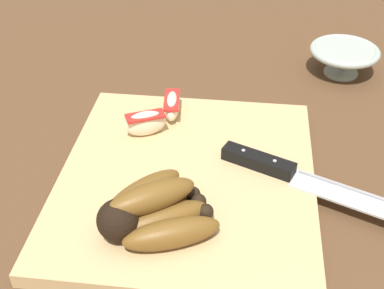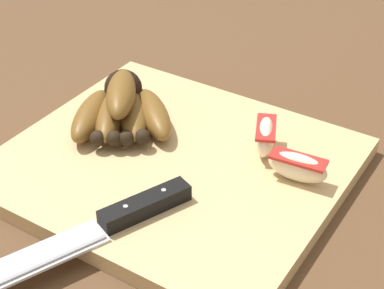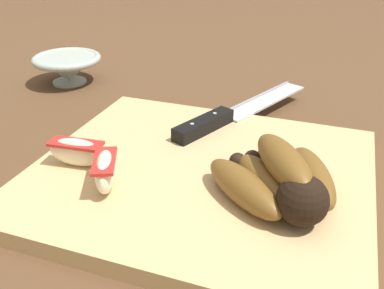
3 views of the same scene
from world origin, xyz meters
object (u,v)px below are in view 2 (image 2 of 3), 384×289
(chefs_knife, at_px, (103,226))
(apple_wedge_near, at_px, (265,136))
(apple_wedge_middle, at_px, (298,167))
(banana_bunch, at_px, (122,108))

(chefs_knife, relative_size, apple_wedge_near, 4.24)
(apple_wedge_near, distance_m, apple_wedge_middle, 0.06)
(chefs_knife, bearing_deg, apple_wedge_middle, -125.57)
(chefs_knife, distance_m, apple_wedge_middle, 0.22)
(apple_wedge_near, height_order, apple_wedge_middle, apple_wedge_near)
(apple_wedge_near, bearing_deg, chefs_knife, 70.74)
(chefs_knife, distance_m, apple_wedge_near, 0.22)
(apple_wedge_middle, bearing_deg, apple_wedge_near, -28.79)
(apple_wedge_near, bearing_deg, apple_wedge_middle, 151.21)
(banana_bunch, xyz_separation_m, chefs_knife, (-0.10, 0.17, -0.02))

